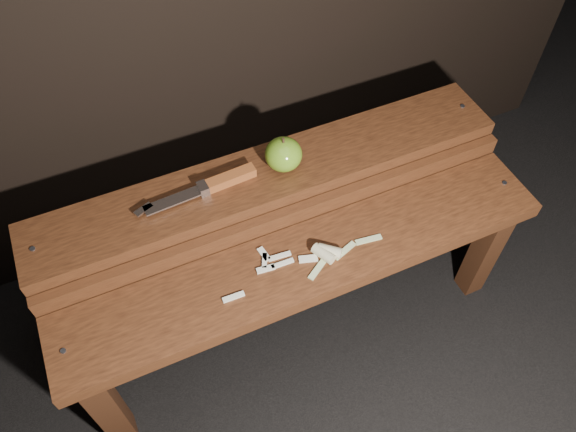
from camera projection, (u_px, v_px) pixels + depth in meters
name	position (u px, v px, depth m)	size (l,w,h in m)	color
ground	(296.00, 322.00, 1.66)	(60.00, 60.00, 0.00)	black
bench_front_tier	(309.00, 277.00, 1.35)	(1.20, 0.20, 0.42)	#361B0D
bench_rear_tier	(271.00, 194.00, 1.42)	(1.20, 0.21, 0.50)	#361B0D
apple	(283.00, 154.00, 1.33)	(0.09, 0.09, 0.09)	#60891C
knife	(216.00, 184.00, 1.32)	(0.30, 0.05, 0.03)	brown
apple_scraps	(316.00, 255.00, 1.29)	(0.41, 0.13, 0.03)	beige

